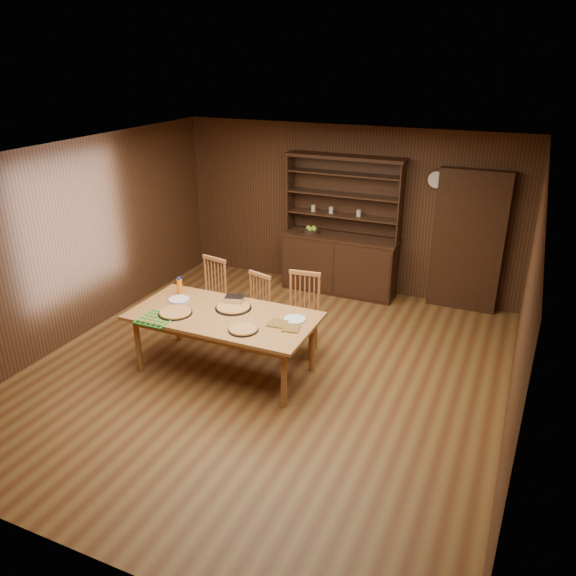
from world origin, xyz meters
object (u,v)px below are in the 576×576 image
at_px(china_hutch, 340,256).
at_px(dining_table, 224,320).
at_px(chair_center, 256,307).
at_px(juice_bottle, 180,286).
at_px(chair_left, 211,292).
at_px(chair_right, 303,310).

relative_size(china_hutch, dining_table, 0.99).
relative_size(dining_table, chair_center, 2.30).
bearing_deg(juice_bottle, chair_center, 29.24).
distance_m(chair_left, chair_right, 1.38).
relative_size(chair_left, chair_center, 1.08).
distance_m(china_hutch, dining_table, 2.94).
xyz_separation_m(dining_table, chair_center, (0.01, 0.81, -0.18)).
distance_m(dining_table, chair_left, 1.17).
xyz_separation_m(dining_table, juice_bottle, (-0.83, 0.34, 0.17)).
distance_m(chair_left, chair_center, 0.74).
bearing_deg(china_hutch, chair_left, -120.74).
bearing_deg(chair_right, chair_center, 177.33).
bearing_deg(chair_left, chair_right, 9.44).
distance_m(chair_center, juice_bottle, 1.02).
xyz_separation_m(china_hutch, dining_table, (-0.47, -2.90, 0.09)).
xyz_separation_m(chair_left, juice_bottle, (-0.11, -0.57, 0.30)).
bearing_deg(chair_center, china_hutch, 94.59).
relative_size(chair_left, chair_right, 0.98).
relative_size(china_hutch, chair_left, 2.10).
bearing_deg(juice_bottle, dining_table, -22.07).
bearing_deg(china_hutch, chair_center, -102.25).
height_order(dining_table, chair_center, chair_center).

